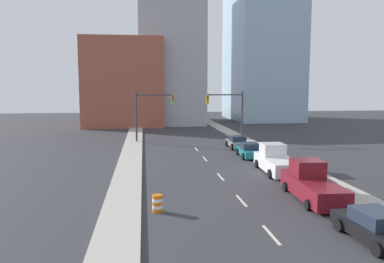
# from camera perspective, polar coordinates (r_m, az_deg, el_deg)

# --- Properties ---
(sidewalk_left) EXTENTS (2.18, 93.11, 0.17)m
(sidewalk_left) POSITION_cam_1_polar(r_m,az_deg,el_deg) (54.30, -8.70, -0.57)
(sidewalk_left) COLOR #ADA89E
(sidewalk_left) RESTS_ON ground
(sidewalk_right) EXTENTS (2.18, 93.11, 0.17)m
(sidewalk_right) POSITION_cam_1_polar(r_m,az_deg,el_deg) (55.80, 6.06, -0.34)
(sidewalk_right) COLOR #ADA89E
(sidewalk_right) RESTS_ON ground
(lane_stripe_at_9m) EXTENTS (0.16, 2.40, 0.01)m
(lane_stripe_at_9m) POSITION_cam_1_polar(r_m,az_deg,el_deg) (18.45, 11.96, -15.12)
(lane_stripe_at_9m) COLOR beige
(lane_stripe_at_9m) RESTS_ON ground
(lane_stripe_at_14m) EXTENTS (0.16, 2.40, 0.01)m
(lane_stripe_at_14m) POSITION_cam_1_polar(r_m,az_deg,el_deg) (23.29, 7.53, -10.39)
(lane_stripe_at_14m) COLOR beige
(lane_stripe_at_14m) RESTS_ON ground
(lane_stripe_at_20m) EXTENTS (0.16, 2.40, 0.01)m
(lane_stripe_at_20m) POSITION_cam_1_polar(r_m,az_deg,el_deg) (29.11, 4.37, -6.89)
(lane_stripe_at_20m) COLOR beige
(lane_stripe_at_20m) RESTS_ON ground
(lane_stripe_at_28m) EXTENTS (0.16, 2.40, 0.01)m
(lane_stripe_at_28m) POSITION_cam_1_polar(r_m,az_deg,el_deg) (36.30, 1.97, -4.18)
(lane_stripe_at_28m) COLOR beige
(lane_stripe_at_28m) RESTS_ON ground
(lane_stripe_at_34m) EXTENTS (0.16, 2.40, 0.01)m
(lane_stripe_at_34m) POSITION_cam_1_polar(r_m,az_deg,el_deg) (41.94, 0.68, -2.71)
(lane_stripe_at_34m) COLOR beige
(lane_stripe_at_34m) RESTS_ON ground
(building_brick_left) EXTENTS (14.00, 16.00, 15.53)m
(building_brick_left) POSITION_cam_1_polar(r_m,az_deg,el_deg) (71.75, -10.26, 7.27)
(building_brick_left) COLOR #9E513D
(building_brick_left) RESTS_ON ground
(building_office_center) EXTENTS (12.00, 20.00, 28.36)m
(building_office_center) POSITION_cam_1_polar(r_m,az_deg,el_deg) (76.20, -3.47, 12.15)
(building_office_center) COLOR #A8A8AD
(building_office_center) RESTS_ON ground
(building_glass_right) EXTENTS (13.00, 20.00, 33.50)m
(building_glass_right) POSITION_cam_1_polar(r_m,az_deg,el_deg) (84.22, 10.56, 13.28)
(building_glass_right) COLOR #99B7CC
(building_glass_right) RESTS_ON ground
(traffic_signal_left) EXTENTS (4.85, 0.35, 6.37)m
(traffic_signal_left) POSITION_cam_1_polar(r_m,az_deg,el_deg) (47.16, -6.82, 3.36)
(traffic_signal_left) COLOR #38383D
(traffic_signal_left) RESTS_ON ground
(traffic_signal_right) EXTENTS (4.85, 0.35, 6.37)m
(traffic_signal_right) POSITION_cam_1_polar(r_m,az_deg,el_deg) (48.49, 6.08, 3.45)
(traffic_signal_right) COLOR #38383D
(traffic_signal_right) RESTS_ON ground
(traffic_barrel) EXTENTS (0.56, 0.56, 0.95)m
(traffic_barrel) POSITION_cam_1_polar(r_m,az_deg,el_deg) (21.09, -5.30, -10.84)
(traffic_barrel) COLOR orange
(traffic_barrel) RESTS_ON ground
(sedan_black) EXTENTS (2.27, 4.55, 1.41)m
(sedan_black) POSITION_cam_1_polar(r_m,az_deg,el_deg) (18.98, 26.24, -12.98)
(sedan_black) COLOR black
(sedan_black) RESTS_ON ground
(pickup_truck_maroon) EXTENTS (2.55, 6.38, 2.29)m
(pickup_truck_maroon) POSITION_cam_1_polar(r_m,az_deg,el_deg) (24.41, 17.76, -7.64)
(pickup_truck_maroon) COLOR maroon
(pickup_truck_maroon) RESTS_ON ground
(pickup_truck_white) EXTENTS (2.52, 6.31, 2.24)m
(pickup_truck_white) POSITION_cam_1_polar(r_m,az_deg,el_deg) (31.27, 12.56, -4.41)
(pickup_truck_white) COLOR silver
(pickup_truck_white) RESTS_ON ground
(sedan_teal) EXTENTS (2.27, 4.48, 1.41)m
(sedan_teal) POSITION_cam_1_polar(r_m,az_deg,el_deg) (37.60, 8.80, -2.88)
(sedan_teal) COLOR #196B75
(sedan_teal) RESTS_ON ground
(sedan_gray) EXTENTS (2.10, 4.37, 1.38)m
(sedan_gray) POSITION_cam_1_polar(r_m,az_deg,el_deg) (43.12, 6.93, -1.65)
(sedan_gray) COLOR slate
(sedan_gray) RESTS_ON ground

